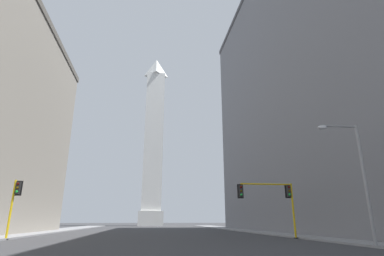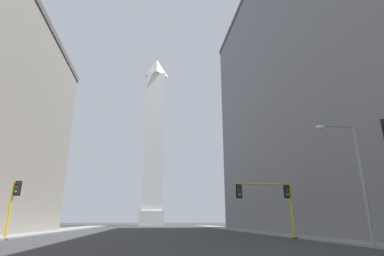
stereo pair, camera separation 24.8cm
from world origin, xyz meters
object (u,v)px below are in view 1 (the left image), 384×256
traffic_light_mid_right (273,196)px  street_lamp (357,169)px  obelisk (154,139)px  traffic_light_mid_left (14,200)px

traffic_light_mid_right → street_lamp: street_lamp is taller
traffic_light_mid_right → street_lamp: 9.86m
obelisk → street_lamp: bearing=-80.9°
traffic_light_mid_right → street_lamp: bearing=-79.6°
traffic_light_mid_left → street_lamp: street_lamp is taller
obelisk → traffic_light_mid_left: 71.58m
obelisk → traffic_light_mid_left: bearing=-100.8°
traffic_light_mid_left → obelisk: bearing=79.2°
traffic_light_mid_left → traffic_light_mid_right: bearing=-3.9°
traffic_light_mid_left → street_lamp: (25.06, -11.25, 1.49)m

